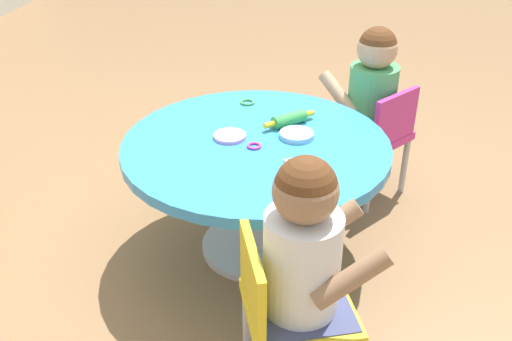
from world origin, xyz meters
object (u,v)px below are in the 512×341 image
child_chair_left (288,309)px  craft_scissors (297,171)px  child_chair_right (374,135)px  seated_child_right (372,85)px  craft_table (256,166)px  rolling_pin (289,119)px  seated_child_left (305,244)px

child_chair_left → craft_scissors: 0.49m
child_chair_right → seated_child_right: size_ratio=1.05×
craft_table → child_chair_right: size_ratio=1.85×
seated_child_right → rolling_pin: 0.49m
child_chair_left → child_chair_right: size_ratio=1.00×
child_chair_left → rolling_pin: size_ratio=2.87×
child_chair_right → rolling_pin: (-0.34, 0.35, 0.21)m
craft_table → seated_child_left: 0.69m
child_chair_left → seated_child_left: (0.01, -0.04, 0.23)m
craft_table → seated_child_right: size_ratio=1.94×
child_chair_left → seated_child_left: size_ratio=1.05×
craft_scissors → child_chair_right: bearing=-22.4°
child_chair_left → child_chair_right: (1.15, -0.26, 0.00)m
seated_child_left → seated_child_right: same height
rolling_pin → craft_table: bearing=147.0°
craft_table → child_chair_right: (0.50, -0.46, -0.08)m
child_chair_right → craft_scissors: bearing=157.6°
seated_child_right → craft_scissors: (-0.72, 0.25, -0.04)m
seated_child_right → child_chair_right: bearing=-129.5°
craft_table → child_chair_right: bearing=-42.4°
craft_table → craft_scissors: craft_scissors is taller
craft_table → child_chair_left: (-0.65, -0.19, -0.08)m
child_chair_left → craft_scissors: bearing=3.0°
rolling_pin → seated_child_left: bearing=-170.9°
child_chair_left → craft_scissors: size_ratio=3.78×
child_chair_right → craft_table: bearing=137.6°
seated_child_left → craft_scissors: bearing=8.0°
child_chair_left → craft_scissors: (0.45, 0.02, 0.19)m
craft_table → rolling_pin: rolling_pin is taller
craft_table → child_chair_left: child_chair_left is taller
child_chair_left → rolling_pin: rolling_pin is taller
seated_child_right → craft_table: bearing=141.0°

